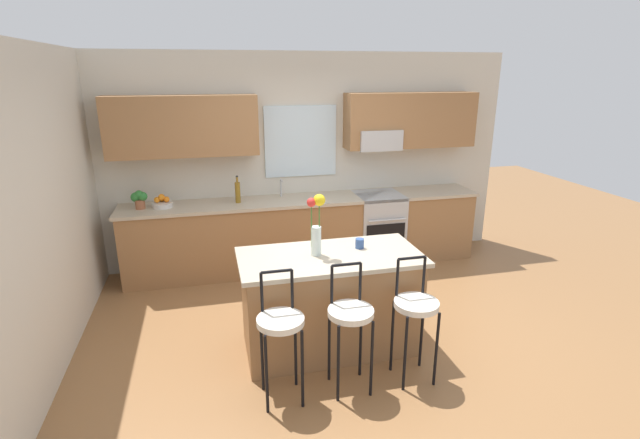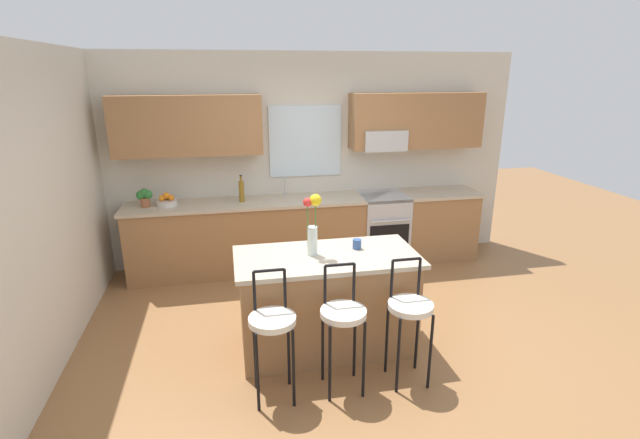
% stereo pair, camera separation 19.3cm
% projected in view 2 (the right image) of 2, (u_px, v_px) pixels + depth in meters
% --- Properties ---
extents(ground_plane, '(14.00, 14.00, 0.00)m').
position_uv_depth(ground_plane, '(340.00, 331.00, 4.64)').
color(ground_plane, olive).
extents(wall_left, '(0.12, 4.60, 2.70)m').
position_uv_depth(wall_left, '(46.00, 207.00, 4.03)').
color(wall_left, beige).
rests_on(wall_left, ground).
extents(back_wall_assembly, '(5.60, 0.50, 2.70)m').
position_uv_depth(back_wall_assembly, '(307.00, 148.00, 6.04)').
color(back_wall_assembly, beige).
rests_on(back_wall_assembly, ground).
extents(counter_run, '(4.56, 0.64, 0.92)m').
position_uv_depth(counter_run, '(310.00, 232.00, 6.09)').
color(counter_run, '#996B42').
rests_on(counter_run, ground).
extents(sink_faucet, '(0.02, 0.13, 0.23)m').
position_uv_depth(sink_faucet, '(285.00, 186.00, 5.99)').
color(sink_faucet, '#B7BABC').
rests_on(sink_faucet, counter_run).
extents(oven_range, '(0.60, 0.64, 0.92)m').
position_uv_depth(oven_range, '(382.00, 228.00, 6.25)').
color(oven_range, '#B7BABC').
rests_on(oven_range, ground).
extents(kitchen_island, '(1.62, 0.79, 0.92)m').
position_uv_depth(kitchen_island, '(326.00, 302.00, 4.26)').
color(kitchen_island, '#996B42').
rests_on(kitchen_island, ground).
extents(bar_stool_near, '(0.36, 0.36, 1.04)m').
position_uv_depth(bar_stool_near, '(272.00, 325.00, 3.53)').
color(bar_stool_near, black).
rests_on(bar_stool_near, ground).
extents(bar_stool_middle, '(0.36, 0.36, 1.04)m').
position_uv_depth(bar_stool_middle, '(343.00, 318.00, 3.63)').
color(bar_stool_middle, black).
rests_on(bar_stool_middle, ground).
extents(bar_stool_far, '(0.36, 0.36, 1.04)m').
position_uv_depth(bar_stool_far, '(410.00, 311.00, 3.74)').
color(bar_stool_far, black).
rests_on(bar_stool_far, ground).
extents(flower_vase, '(0.16, 0.10, 0.55)m').
position_uv_depth(flower_vase, '(313.00, 224.00, 4.04)').
color(flower_vase, silver).
rests_on(flower_vase, kitchen_island).
extents(mug_ceramic, '(0.08, 0.08, 0.09)m').
position_uv_depth(mug_ceramic, '(357.00, 244.00, 4.25)').
color(mug_ceramic, '#33518C').
rests_on(mug_ceramic, kitchen_island).
extents(fruit_bowl_oranges, '(0.24, 0.24, 0.16)m').
position_uv_depth(fruit_bowl_oranges, '(167.00, 201.00, 5.61)').
color(fruit_bowl_oranges, silver).
rests_on(fruit_bowl_oranges, counter_run).
extents(bottle_olive_oil, '(0.06, 0.06, 0.34)m').
position_uv_depth(bottle_olive_oil, '(242.00, 191.00, 5.75)').
color(bottle_olive_oil, olive).
rests_on(bottle_olive_oil, counter_run).
extents(potted_plant_small, '(0.19, 0.13, 0.22)m').
position_uv_depth(potted_plant_small, '(144.00, 196.00, 5.54)').
color(potted_plant_small, '#9E5B3D').
rests_on(potted_plant_small, counter_run).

